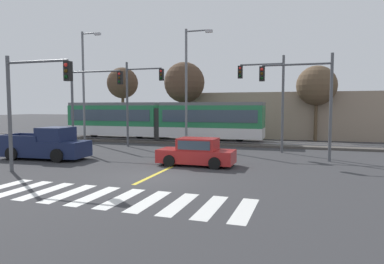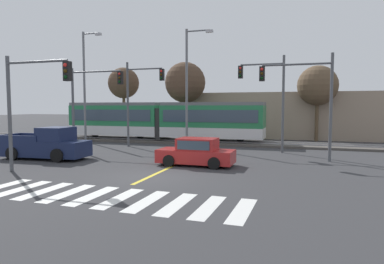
{
  "view_description": "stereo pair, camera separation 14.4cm",
  "coord_description": "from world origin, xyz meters",
  "px_view_note": "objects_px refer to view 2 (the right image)",
  "views": [
    {
      "loc": [
        6.53,
        -14.36,
        3.27
      ],
      "look_at": [
        -0.09,
        6.65,
        1.6
      ],
      "focal_mm": 32.0,
      "sensor_mm": 36.0,
      "label": 1
    },
    {
      "loc": [
        6.67,
        -14.32,
        3.27
      ],
      "look_at": [
        -0.09,
        6.65,
        1.6
      ],
      "focal_mm": 32.0,
      "sensor_mm": 36.0,
      "label": 2
    }
  ],
  "objects_px": {
    "traffic_light_mid_left": "(89,95)",
    "traffic_light_near_left": "(30,94)",
    "pickup_truck": "(47,145)",
    "bare_tree_west": "(185,83)",
    "street_lamp_west": "(86,81)",
    "street_lamp_centre": "(189,81)",
    "sedan_crossing": "(196,153)",
    "traffic_light_far_left": "(139,92)",
    "light_rail_tram": "(162,119)",
    "bare_tree_east": "(318,86)",
    "traffic_light_mid_right": "(306,91)",
    "bare_tree_far_west": "(124,83)",
    "traffic_light_far_right": "(269,91)"
  },
  "relations": [
    {
      "from": "street_lamp_centre",
      "to": "traffic_light_mid_left",
      "type": "bearing_deg",
      "value": -139.59
    },
    {
      "from": "street_lamp_west",
      "to": "bare_tree_west",
      "type": "bearing_deg",
      "value": 40.46
    },
    {
      "from": "bare_tree_far_west",
      "to": "traffic_light_far_left",
      "type": "bearing_deg",
      "value": -54.93
    },
    {
      "from": "street_lamp_west",
      "to": "street_lamp_centre",
      "type": "height_order",
      "value": "street_lamp_west"
    },
    {
      "from": "light_rail_tram",
      "to": "bare_tree_west",
      "type": "distance_m",
      "value": 5.25
    },
    {
      "from": "street_lamp_centre",
      "to": "bare_tree_east",
      "type": "relative_size",
      "value": 1.35
    },
    {
      "from": "street_lamp_west",
      "to": "traffic_light_far_right",
      "type": "bearing_deg",
      "value": -6.68
    },
    {
      "from": "traffic_light_far_right",
      "to": "street_lamp_west",
      "type": "height_order",
      "value": "street_lamp_west"
    },
    {
      "from": "traffic_light_mid_left",
      "to": "traffic_light_near_left",
      "type": "distance_m",
      "value": 8.37
    },
    {
      "from": "sedan_crossing",
      "to": "street_lamp_centre",
      "type": "distance_m",
      "value": 10.36
    },
    {
      "from": "traffic_light_far_left",
      "to": "sedan_crossing",
      "type": "bearing_deg",
      "value": -44.85
    },
    {
      "from": "bare_tree_far_west",
      "to": "bare_tree_west",
      "type": "relative_size",
      "value": 0.98
    },
    {
      "from": "traffic_light_mid_right",
      "to": "bare_tree_far_west",
      "type": "height_order",
      "value": "bare_tree_far_west"
    },
    {
      "from": "pickup_truck",
      "to": "traffic_light_far_right",
      "type": "bearing_deg",
      "value": 30.12
    },
    {
      "from": "light_rail_tram",
      "to": "traffic_light_mid_right",
      "type": "xyz_separation_m",
      "value": [
        12.43,
        -7.57,
        2.1
      ]
    },
    {
      "from": "light_rail_tram",
      "to": "street_lamp_west",
      "type": "relative_size",
      "value": 1.87
    },
    {
      "from": "traffic_light_mid_right",
      "to": "traffic_light_far_left",
      "type": "bearing_deg",
      "value": 165.7
    },
    {
      "from": "traffic_light_mid_right",
      "to": "bare_tree_west",
      "type": "relative_size",
      "value": 0.83
    },
    {
      "from": "traffic_light_mid_right",
      "to": "traffic_light_mid_left",
      "type": "relative_size",
      "value": 1.05
    },
    {
      "from": "traffic_light_far_left",
      "to": "street_lamp_centre",
      "type": "xyz_separation_m",
      "value": [
        3.62,
        1.79,
        0.98
      ]
    },
    {
      "from": "bare_tree_west",
      "to": "street_lamp_west",
      "type": "bearing_deg",
      "value": -139.54
    },
    {
      "from": "traffic_light_far_left",
      "to": "bare_tree_east",
      "type": "relative_size",
      "value": 0.97
    },
    {
      "from": "pickup_truck",
      "to": "street_lamp_centre",
      "type": "bearing_deg",
      "value": 56.17
    },
    {
      "from": "sedan_crossing",
      "to": "bare_tree_far_west",
      "type": "xyz_separation_m",
      "value": [
        -13.43,
        16.16,
        5.09
      ]
    },
    {
      "from": "bare_tree_far_west",
      "to": "bare_tree_west",
      "type": "xyz_separation_m",
      "value": [
        7.64,
        -1.2,
        -0.17
      ]
    },
    {
      "from": "pickup_truck",
      "to": "bare_tree_far_west",
      "type": "relative_size",
      "value": 0.73
    },
    {
      "from": "traffic_light_near_left",
      "to": "bare_tree_far_west",
      "type": "height_order",
      "value": "bare_tree_far_west"
    },
    {
      "from": "street_lamp_west",
      "to": "bare_tree_far_west",
      "type": "height_order",
      "value": "street_lamp_west"
    },
    {
      "from": "light_rail_tram",
      "to": "bare_tree_east",
      "type": "height_order",
      "value": "bare_tree_east"
    },
    {
      "from": "sedan_crossing",
      "to": "traffic_light_far_right",
      "type": "height_order",
      "value": "traffic_light_far_right"
    },
    {
      "from": "traffic_light_far_left",
      "to": "street_lamp_centre",
      "type": "bearing_deg",
      "value": 26.25
    },
    {
      "from": "traffic_light_mid_left",
      "to": "traffic_light_far_right",
      "type": "bearing_deg",
      "value": 14.36
    },
    {
      "from": "pickup_truck",
      "to": "bare_tree_west",
      "type": "relative_size",
      "value": 0.72
    },
    {
      "from": "pickup_truck",
      "to": "bare_tree_west",
      "type": "bearing_deg",
      "value": 76.59
    },
    {
      "from": "light_rail_tram",
      "to": "pickup_truck",
      "type": "distance_m",
      "value": 12.2
    },
    {
      "from": "street_lamp_west",
      "to": "bare_tree_east",
      "type": "distance_m",
      "value": 21.17
    },
    {
      "from": "traffic_light_mid_left",
      "to": "street_lamp_centre",
      "type": "relative_size",
      "value": 0.64
    },
    {
      "from": "light_rail_tram",
      "to": "traffic_light_mid_left",
      "type": "bearing_deg",
      "value": -108.23
    },
    {
      "from": "pickup_truck",
      "to": "bare_tree_east",
      "type": "xyz_separation_m",
      "value": [
        16.31,
        16.45,
        4.3
      ]
    },
    {
      "from": "traffic_light_mid_right",
      "to": "traffic_light_far_right",
      "type": "xyz_separation_m",
      "value": [
        -2.47,
        3.14,
        0.21
      ]
    },
    {
      "from": "traffic_light_mid_left",
      "to": "bare_tree_west",
      "type": "distance_m",
      "value": 11.97
    },
    {
      "from": "light_rail_tram",
      "to": "traffic_light_near_left",
      "type": "xyz_separation_m",
      "value": [
        -0.32,
        -15.7,
        1.78
      ]
    },
    {
      "from": "traffic_light_mid_right",
      "to": "bare_tree_west",
      "type": "distance_m",
      "value": 16.19
    },
    {
      "from": "traffic_light_far_right",
      "to": "street_lamp_centre",
      "type": "distance_m",
      "value": 6.86
    },
    {
      "from": "bare_tree_far_west",
      "to": "bare_tree_east",
      "type": "bearing_deg",
      "value": -0.87
    },
    {
      "from": "traffic_light_mid_right",
      "to": "street_lamp_centre",
      "type": "relative_size",
      "value": 0.67
    },
    {
      "from": "pickup_truck",
      "to": "bare_tree_east",
      "type": "distance_m",
      "value": 23.56
    },
    {
      "from": "traffic_light_near_left",
      "to": "street_lamp_centre",
      "type": "height_order",
      "value": "street_lamp_centre"
    },
    {
      "from": "sedan_crossing",
      "to": "pickup_truck",
      "type": "relative_size",
      "value": 0.76
    },
    {
      "from": "traffic_light_mid_left",
      "to": "street_lamp_west",
      "type": "xyz_separation_m",
      "value": [
        -3.88,
        5.11,
        1.41
      ]
    }
  ]
}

